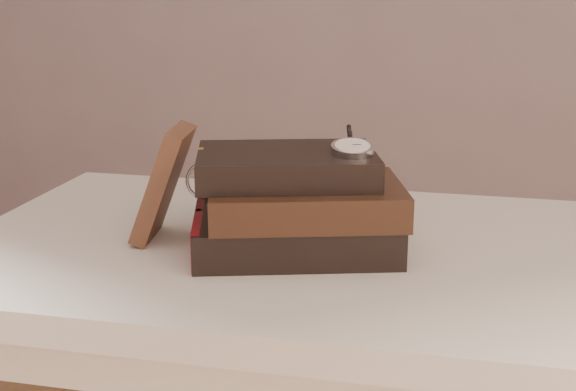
# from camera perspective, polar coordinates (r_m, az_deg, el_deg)

# --- Properties ---
(table) EXTENTS (1.00, 0.60, 0.75)m
(table) POSITION_cam_1_polar(r_m,az_deg,el_deg) (1.13, 2.28, -7.90)
(table) COLOR beige
(table) RESTS_ON ground
(book_stack) EXTENTS (0.31, 0.25, 0.13)m
(book_stack) POSITION_cam_1_polar(r_m,az_deg,el_deg) (1.05, 0.62, -0.71)
(book_stack) COLOR black
(book_stack) RESTS_ON table
(journal) EXTENTS (0.09, 0.11, 0.16)m
(journal) POSITION_cam_1_polar(r_m,az_deg,el_deg) (1.10, -8.94, 0.88)
(journal) COLOR #3B2116
(journal) RESTS_ON table
(pocket_watch) EXTENTS (0.07, 0.16, 0.02)m
(pocket_watch) POSITION_cam_1_polar(r_m,az_deg,el_deg) (1.02, 4.63, 3.46)
(pocket_watch) COLOR silver
(pocket_watch) RESTS_ON book_stack
(eyeglasses) EXTENTS (0.14, 0.15, 0.05)m
(eyeglasses) POSITION_cam_1_polar(r_m,az_deg,el_deg) (1.13, -4.53, 1.16)
(eyeglasses) COLOR silver
(eyeglasses) RESTS_ON book_stack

